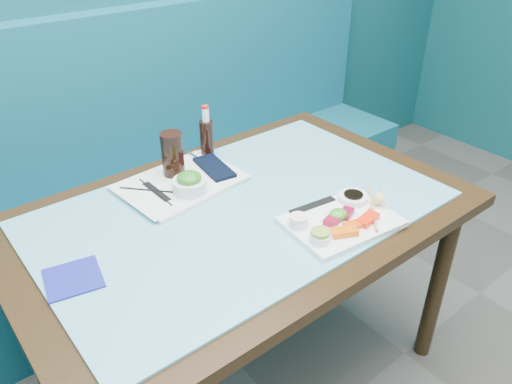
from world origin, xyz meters
TOP-DOWN VIEW (x-y plane):
  - booth_bench at (0.00, 2.29)m, footprint 3.00×0.56m
  - dining_table at (0.00, 1.45)m, footprint 1.40×0.90m
  - glass_top at (0.00, 1.45)m, footprint 1.22×0.76m
  - sashimi_plate at (0.17, 1.19)m, footprint 0.34×0.26m
  - salmon_left at (0.12, 1.14)m, footprint 0.08×0.06m
  - salmon_mid at (0.17, 1.14)m, footprint 0.07×0.04m
  - salmon_right at (0.22, 1.14)m, footprint 0.08×0.05m
  - tuna_left at (0.14, 1.20)m, footprint 0.07×0.05m
  - tuna_right at (0.20, 1.20)m, footprint 0.06×0.05m
  - seaweed_garnish at (0.17, 1.20)m, footprint 0.07×0.06m
  - ramekin_wasabi at (0.05, 1.16)m, footprint 0.06×0.06m
  - wasabi_fill at (0.05, 1.16)m, footprint 0.06×0.06m
  - ramekin_ginger at (0.05, 1.25)m, footprint 0.07×0.07m
  - ginger_fill at (0.05, 1.25)m, footprint 0.06×0.06m
  - soy_dish at (0.28, 1.24)m, footprint 0.12×0.12m
  - soy_fill at (0.28, 1.24)m, footprint 0.08×0.08m
  - lemon_wedge at (0.32, 1.16)m, footprint 0.05×0.04m
  - chopstick_sleeve at (0.16, 1.30)m, footprint 0.16×0.05m
  - wooden_chopstick_a at (0.28, 1.18)m, footprint 0.22×0.11m
  - wooden_chopstick_b at (0.29, 1.18)m, footprint 0.19×0.19m
  - serving_tray at (-0.08, 1.68)m, footprint 0.40×0.32m
  - paper_placemat at (-0.08, 1.68)m, footprint 0.41×0.31m
  - seaweed_bowl at (-0.09, 1.61)m, footprint 0.13×0.13m
  - seaweed_salad at (-0.09, 1.61)m, footprint 0.10×0.10m
  - cola_glass at (-0.07, 1.74)m, footprint 0.08×0.08m
  - navy_pouch at (0.06, 1.68)m, footprint 0.10×0.19m
  - fork at (0.05, 1.79)m, footprint 0.01×0.10m
  - black_chopstick_a at (-0.18, 1.67)m, footprint 0.01×0.21m
  - black_chopstick_b at (-0.17, 1.67)m, footprint 0.17×0.19m
  - tray_sleeve at (-0.17, 1.67)m, footprint 0.03×0.15m
  - cola_bottle_body at (0.11, 1.80)m, footprint 0.06×0.06m
  - cola_bottle_neck at (0.11, 1.80)m, footprint 0.03×0.03m
  - cola_bottle_cap at (0.11, 1.80)m, footprint 0.03×0.03m
  - blue_napkin at (-0.53, 1.45)m, footprint 0.16×0.16m

SIDE VIEW (x-z plane):
  - booth_bench at x=0.00m, z-range -0.21..0.96m
  - dining_table at x=0.00m, z-range 0.29..1.04m
  - glass_top at x=0.00m, z-range 0.75..0.76m
  - blue_napkin at x=-0.53m, z-range 0.76..0.76m
  - serving_tray at x=-0.08m, z-range 0.76..0.77m
  - sashimi_plate at x=0.17m, z-range 0.76..0.77m
  - paper_placemat at x=-0.08m, z-range 0.77..0.77m
  - tray_sleeve at x=-0.17m, z-range 0.77..0.78m
  - black_chopstick_a at x=-0.18m, z-range 0.77..0.78m
  - black_chopstick_b at x=-0.17m, z-range 0.77..0.78m
  - chopstick_sleeve at x=0.16m, z-range 0.77..0.78m
  - fork at x=0.05m, z-range 0.77..0.78m
  - wooden_chopstick_a at x=0.28m, z-range 0.77..0.78m
  - wooden_chopstick_b at x=0.29m, z-range 0.77..0.78m
  - navy_pouch at x=0.06m, z-range 0.77..0.79m
  - salmon_mid at x=0.17m, z-range 0.77..0.79m
  - tuna_right at x=0.20m, z-range 0.77..0.79m
  - salmon_left at x=0.12m, z-range 0.77..0.79m
  - salmon_right at x=0.22m, z-range 0.77..0.79m
  - soy_dish at x=0.28m, z-range 0.77..0.79m
  - tuna_left at x=0.14m, z-range 0.77..0.79m
  - ramekin_ginger at x=0.05m, z-range 0.77..0.80m
  - ramekin_wasabi at x=0.05m, z-range 0.77..0.80m
  - seaweed_garnish at x=0.17m, z-range 0.77..0.80m
  - seaweed_bowl at x=-0.09m, z-range 0.77..0.82m
  - soy_fill at x=0.28m, z-range 0.79..0.80m
  - lemon_wedge at x=0.32m, z-range 0.77..0.82m
  - ginger_fill at x=0.05m, z-range 0.80..0.81m
  - wasabi_fill at x=0.05m, z-range 0.80..0.81m
  - seaweed_salad at x=-0.09m, z-range 0.80..0.84m
  - cola_bottle_body at x=0.11m, z-range 0.76..0.90m
  - cola_glass at x=-0.07m, z-range 0.77..0.92m
  - cola_bottle_neck at x=0.11m, z-range 0.90..0.95m
  - cola_bottle_cap at x=0.11m, z-range 0.95..0.96m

